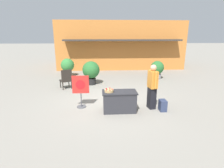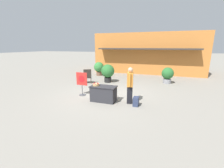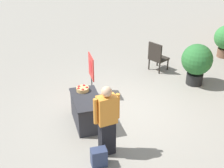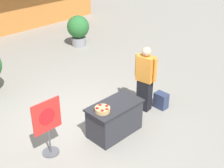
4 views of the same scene
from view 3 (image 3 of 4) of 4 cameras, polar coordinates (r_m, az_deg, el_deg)
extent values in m
plane|color=gray|center=(8.80, 1.15, -4.92)|extent=(120.00, 120.00, 0.00)
cube|color=#2D2D33|center=(8.13, -4.60, -5.00)|extent=(1.20, 0.65, 0.72)
cube|color=#242428|center=(7.93, -4.70, -2.68)|extent=(1.27, 0.69, 0.04)
cylinder|color=tan|center=(8.23, -5.40, -0.95)|extent=(0.33, 0.33, 0.10)
sphere|color=red|center=(8.11, -5.37, -1.09)|extent=(0.08, 0.08, 0.08)
sphere|color=red|center=(8.20, -4.61, -0.72)|extent=(0.08, 0.08, 0.08)
sphere|color=#A30F14|center=(8.31, -5.15, -0.34)|extent=(0.08, 0.08, 0.08)
sphere|color=red|center=(8.27, -6.06, -0.52)|extent=(0.08, 0.08, 0.08)
sphere|color=red|center=(8.17, -6.15, -0.89)|extent=(0.08, 0.08, 0.08)
cube|color=black|center=(7.12, -0.92, -9.77)|extent=(0.29, 0.37, 0.83)
cube|color=orange|center=(6.69, -0.97, -4.74)|extent=(0.32, 0.45, 0.65)
sphere|color=tan|center=(6.46, -1.00, -1.39)|extent=(0.23, 0.23, 0.23)
cylinder|color=orange|center=(6.60, -3.05, -5.04)|extent=(0.09, 0.09, 0.60)
cylinder|color=orange|center=(6.77, 1.05, -4.06)|extent=(0.09, 0.09, 0.60)
cube|color=#2D3856|center=(6.93, -2.41, -13.24)|extent=(0.24, 0.34, 0.42)
cylinder|color=#4C4C51|center=(9.62, -3.66, -1.79)|extent=(0.36, 0.36, 0.03)
cylinder|color=#4C4C51|center=(9.48, -3.71, -0.27)|extent=(0.04, 0.04, 0.55)
cube|color=red|center=(9.20, -3.83, 3.17)|extent=(0.65, 0.04, 0.70)
cylinder|color=red|center=(9.20, -3.95, 3.16)|extent=(0.36, 0.01, 0.36)
cylinder|color=#28231E|center=(11.54, 8.30, 4.24)|extent=(0.05, 0.05, 0.40)
cylinder|color=#28231E|center=(11.29, 10.15, 3.53)|extent=(0.05, 0.05, 0.40)
cylinder|color=#28231E|center=(11.21, 6.79, 3.59)|extent=(0.05, 0.05, 0.40)
cylinder|color=#28231E|center=(10.94, 8.66, 2.85)|extent=(0.05, 0.05, 0.40)
cube|color=#28231E|center=(11.15, 8.56, 4.63)|extent=(0.74, 0.74, 0.06)
cube|color=#28231E|center=(10.85, 7.86, 5.87)|extent=(0.51, 0.31, 0.59)
cylinder|color=black|center=(10.50, 14.84, 0.98)|extent=(0.53, 0.53, 0.37)
sphere|color=#28662D|center=(10.22, 15.30, 4.36)|extent=(0.98, 0.98, 0.98)
cylinder|color=brown|center=(12.99, 19.72, 5.43)|extent=(0.49, 0.49, 0.34)
camera|label=1|loc=(9.05, -47.78, 5.81)|focal=28.00mm
camera|label=2|loc=(6.92, -63.21, -6.11)|focal=24.00mm
camera|label=4|loc=(11.28, -33.43, 22.02)|focal=50.00mm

